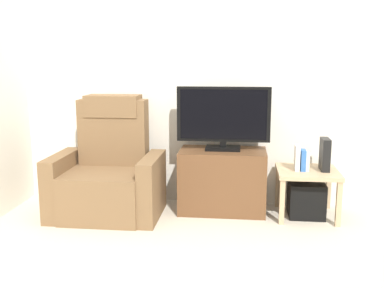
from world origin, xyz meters
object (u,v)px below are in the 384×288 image
(television, at_px, (223,117))
(tv_stand, at_px, (222,180))
(recliner_armchair, at_px, (109,174))
(book_rightmost, at_px, (307,161))
(side_table, at_px, (307,177))
(book_leftmost, at_px, (297,158))
(subwoofer_box, at_px, (306,199))
(book_middle, at_px, (303,160))
(game_console, at_px, (325,154))

(television, bearing_deg, tv_stand, -90.00)
(recliner_armchair, bearing_deg, book_rightmost, -4.73)
(side_table, bearing_deg, book_leftmost, -168.69)
(television, bearing_deg, recliner_armchair, -169.36)
(book_leftmost, bearing_deg, subwoofer_box, 11.31)
(recliner_armchair, height_order, subwoofer_box, recliner_armchair)
(side_table, height_order, book_leftmost, book_leftmost)
(side_table, bearing_deg, subwoofer_box, -90.00)
(television, relative_size, book_middle, 4.55)
(television, xyz_separation_m, book_leftmost, (0.67, -0.10, -0.35))
(tv_stand, height_order, book_rightmost, book_rightmost)
(book_leftmost, bearing_deg, recliner_armchair, -176.74)
(tv_stand, distance_m, book_rightmost, 0.79)
(book_middle, relative_size, game_console, 0.65)
(recliner_armchair, height_order, game_console, recliner_armchair)
(game_console, bearing_deg, book_middle, -171.19)
(book_middle, bearing_deg, side_table, 22.40)
(recliner_armchair, bearing_deg, television, 2.81)
(tv_stand, height_order, book_leftmost, book_leftmost)
(book_rightmost, relative_size, game_console, 0.60)
(television, relative_size, book_leftmost, 3.79)
(book_leftmost, bearing_deg, book_rightmost, 0.00)
(recliner_armchair, relative_size, book_rightmost, 6.23)
(tv_stand, bearing_deg, book_middle, -6.32)
(television, distance_m, book_rightmost, 0.85)
(television, height_order, book_leftmost, television)
(book_middle, bearing_deg, tv_stand, 173.68)
(tv_stand, bearing_deg, book_rightmost, -6.04)
(side_table, relative_size, book_middle, 2.87)
(recliner_armchair, relative_size, book_leftmost, 4.78)
(recliner_armchair, height_order, book_leftmost, recliner_armchair)
(television, xyz_separation_m, recliner_armchair, (-1.04, -0.20, -0.52))
(book_middle, height_order, game_console, game_console)
(television, distance_m, side_table, 0.93)
(tv_stand, relative_size, subwoofer_box, 2.52)
(subwoofer_box, height_order, book_middle, book_middle)
(book_middle, height_order, book_rightmost, book_middle)
(book_middle, bearing_deg, recliner_armchair, -176.83)
(tv_stand, bearing_deg, subwoofer_box, -4.44)
(tv_stand, distance_m, television, 0.60)
(tv_stand, relative_size, recliner_armchair, 0.74)
(book_middle, bearing_deg, book_rightmost, 0.00)
(side_table, xyz_separation_m, book_rightmost, (-0.01, -0.02, 0.15))
(side_table, bearing_deg, tv_stand, 175.56)
(recliner_armchair, height_order, book_rightmost, recliner_armchair)
(tv_stand, distance_m, book_middle, 0.76)
(book_rightmost, bearing_deg, game_console, 10.65)
(side_table, relative_size, game_console, 1.87)
(subwoofer_box, height_order, book_leftmost, book_leftmost)
(book_leftmost, height_order, book_middle, book_leftmost)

